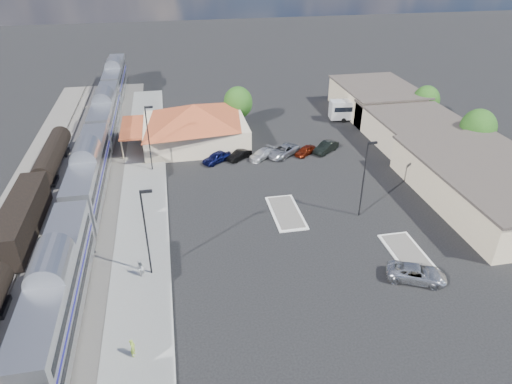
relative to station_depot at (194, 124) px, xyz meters
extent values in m
plane|color=black|center=(4.56, -24.00, -3.13)|extent=(280.00, 280.00, 0.00)
cube|color=#4C4944|center=(-16.44, -16.00, -3.07)|extent=(16.00, 100.00, 0.12)
cube|color=gray|center=(-7.44, -18.00, -3.04)|extent=(5.50, 92.00, 0.18)
cube|color=silver|center=(-13.44, -34.52, -0.08)|extent=(3.00, 20.00, 5.00)
cube|color=black|center=(-13.44, -34.52, -2.83)|extent=(2.20, 16.00, 0.60)
cube|color=silver|center=(-13.44, -13.52, -0.08)|extent=(3.00, 20.00, 5.00)
cube|color=black|center=(-13.44, -13.52, -2.83)|extent=(2.20, 16.00, 0.60)
cube|color=silver|center=(-13.44, 7.48, -0.08)|extent=(3.00, 20.00, 5.00)
cube|color=black|center=(-13.44, 7.48, -2.83)|extent=(2.20, 16.00, 0.60)
cube|color=silver|center=(-13.44, 28.48, -0.08)|extent=(3.00, 20.00, 5.00)
cube|color=black|center=(-13.44, 28.48, -2.83)|extent=(2.20, 16.00, 0.60)
cube|color=black|center=(-19.44, -20.97, -0.93)|extent=(2.80, 14.00, 3.60)
cube|color=black|center=(-19.44, -20.97, -2.83)|extent=(2.20, 12.00, 0.60)
cylinder|color=black|center=(-19.44, -4.97, -1.03)|extent=(2.80, 14.00, 2.80)
cube|color=black|center=(-19.44, -4.97, -2.83)|extent=(2.20, 12.00, 0.60)
cube|color=#C9B593|center=(0.06, 0.00, -1.33)|extent=(15.00, 12.00, 3.60)
pyramid|color=#9A3D21|center=(0.06, 0.00, 1.77)|extent=(15.30, 12.24, 2.60)
cube|color=#9A3D21|center=(-9.04, 0.00, 0.17)|extent=(3.20, 9.60, 0.25)
cube|color=#C6B28C|center=(32.56, -24.00, -1.03)|extent=(14.00, 22.00, 4.20)
cube|color=#3F3833|center=(32.56, -24.00, 1.22)|extent=(14.40, 22.40, 0.30)
cube|color=#C6B28C|center=(32.56, -6.00, -1.13)|extent=(12.00, 18.00, 4.00)
cube|color=#3F3833|center=(32.56, -6.00, 1.02)|extent=(12.40, 18.40, 0.30)
cube|color=#C6B28C|center=(32.56, 8.00, -0.88)|extent=(12.00, 16.00, 4.50)
cube|color=#3F3833|center=(32.56, 8.00, 1.52)|extent=(12.40, 16.40, 0.30)
cube|color=silver|center=(8.56, -22.00, -3.06)|extent=(3.30, 7.50, 0.15)
cube|color=#4C4944|center=(8.56, -22.00, -2.97)|extent=(2.70, 6.90, 0.10)
cube|color=silver|center=(18.56, -32.00, -3.06)|extent=(3.30, 7.50, 0.15)
cube|color=#4C4944|center=(18.56, -32.00, -2.97)|extent=(2.70, 6.90, 0.10)
cylinder|color=black|center=(-6.44, -30.00, 1.37)|extent=(0.16, 0.16, 9.00)
cube|color=black|center=(-5.94, -30.00, 5.72)|extent=(1.00, 0.25, 0.22)
cylinder|color=black|center=(-6.44, -8.00, 1.37)|extent=(0.16, 0.16, 9.00)
cube|color=black|center=(-5.94, -8.00, 5.72)|extent=(1.00, 0.25, 0.22)
cylinder|color=black|center=(16.56, -24.00, 1.37)|extent=(0.16, 0.16, 9.00)
cube|color=black|center=(17.06, -24.00, 5.72)|extent=(1.00, 0.25, 0.22)
cylinder|color=#382314|center=(38.56, -12.00, -1.70)|extent=(0.30, 0.30, 2.86)
ellipsoid|color=#164012|center=(38.56, -12.00, 1.09)|extent=(4.94, 4.94, 5.46)
cylinder|color=#382314|center=(38.56, 2.00, -1.86)|extent=(0.30, 0.30, 2.55)
ellipsoid|color=#164012|center=(38.56, 2.00, 0.64)|extent=(4.41, 4.41, 4.87)
cylinder|color=#382314|center=(7.56, 6.00, -1.77)|extent=(0.30, 0.30, 2.73)
ellipsoid|color=#164012|center=(7.56, 6.00, 0.90)|extent=(4.71, 4.71, 5.21)
imported|color=#B0B3B8|center=(17.43, -35.46, -2.39)|extent=(5.91, 4.49, 1.49)
cube|color=silver|center=(28.56, 4.86, -1.20)|extent=(10.95, 3.47, 3.05)
cube|color=black|center=(28.56, 4.86, -0.84)|extent=(10.10, 3.42, 0.81)
cylinder|color=black|center=(32.20, 3.41, -2.73)|extent=(0.83, 0.35, 0.81)
cylinder|color=black|center=(32.42, 5.50, -2.73)|extent=(0.83, 0.35, 0.81)
cylinder|color=black|center=(25.24, 4.16, -2.73)|extent=(0.83, 0.35, 0.81)
cylinder|color=black|center=(25.46, 6.25, -2.73)|extent=(0.83, 0.35, 0.81)
imported|color=#AED542|center=(-7.69, -39.55, -2.16)|extent=(0.48, 0.64, 1.59)
imported|color=silver|center=(-7.42, -30.22, -2.11)|extent=(0.84, 0.96, 1.68)
imported|color=#0C1140|center=(2.41, -7.08, -2.39)|extent=(4.58, 3.89, 1.48)
imported|color=black|center=(5.61, -6.78, -2.48)|extent=(3.98, 3.45, 1.30)
imported|color=silver|center=(8.81, -7.08, -2.49)|extent=(4.55, 4.21, 1.28)
imported|color=#96989E|center=(12.01, -6.78, -2.39)|extent=(5.70, 5.33, 1.49)
imported|color=maroon|center=(15.21, -7.08, -2.49)|extent=(3.87, 3.49, 1.27)
imported|color=black|center=(18.41, -6.78, -2.38)|extent=(4.60, 4.05, 1.51)
camera|label=1|loc=(-3.24, -64.64, 24.60)|focal=32.00mm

